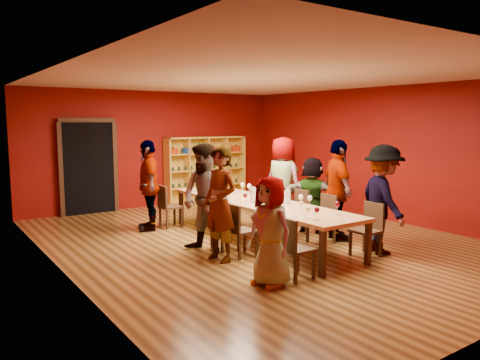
# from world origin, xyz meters

# --- Properties ---
(room_shell) EXTENTS (7.10, 9.10, 3.04)m
(room_shell) POSITION_xyz_m (0.00, 0.00, 1.50)
(room_shell) COLOR #563716
(room_shell) RESTS_ON ground
(tasting_table) EXTENTS (1.10, 4.50, 0.75)m
(tasting_table) POSITION_xyz_m (0.00, 0.00, 0.70)
(tasting_table) COLOR tan
(tasting_table) RESTS_ON ground
(doorway) EXTENTS (1.40, 0.17, 2.30)m
(doorway) POSITION_xyz_m (-1.80, 4.43, 1.12)
(doorway) COLOR black
(doorway) RESTS_ON ground
(shelving_unit) EXTENTS (2.40, 0.40, 1.80)m
(shelving_unit) POSITION_xyz_m (1.40, 4.32, 0.98)
(shelving_unit) COLOR gold
(shelving_unit) RESTS_ON ground
(chair_person_left_0) EXTENTS (0.42, 0.42, 0.89)m
(chair_person_left_0) POSITION_xyz_m (-0.91, -2.00, 0.50)
(chair_person_left_0) COLOR black
(chair_person_left_0) RESTS_ON ground
(person_left_0) EXTENTS (0.50, 0.79, 1.51)m
(person_left_0) POSITION_xyz_m (-1.32, -2.00, 0.75)
(person_left_0) COLOR tan
(person_left_0) RESTS_ON ground
(chair_person_left_1) EXTENTS (0.42, 0.42, 0.89)m
(chair_person_left_1) POSITION_xyz_m (-0.91, -0.65, 0.50)
(chair_person_left_1) COLOR black
(chair_person_left_1) RESTS_ON ground
(person_left_1) EXTENTS (0.58, 0.73, 1.84)m
(person_left_1) POSITION_xyz_m (-1.26, -0.65, 0.92)
(person_left_1) COLOR pink
(person_left_1) RESTS_ON ground
(chair_person_left_2) EXTENTS (0.42, 0.42, 0.89)m
(chair_person_left_2) POSITION_xyz_m (-0.91, -0.13, 0.50)
(chair_person_left_2) COLOR black
(chair_person_left_2) RESTS_ON ground
(person_left_2) EXTENTS (0.77, 1.02, 1.87)m
(person_left_2) POSITION_xyz_m (-1.21, -0.13, 0.93)
(person_left_2) COLOR #D48E8E
(person_left_2) RESTS_ON ground
(chair_person_left_4) EXTENTS (0.42, 0.42, 0.89)m
(chair_person_left_4) POSITION_xyz_m (-0.91, 1.99, 0.50)
(chair_person_left_4) COLOR black
(chair_person_left_4) RESTS_ON ground
(person_left_4) EXTENTS (0.81, 1.18, 1.85)m
(person_left_4) POSITION_xyz_m (-1.32, 1.99, 0.93)
(person_left_4) COLOR #45464A
(person_left_4) RESTS_ON ground
(chair_person_right_0) EXTENTS (0.42, 0.42, 0.89)m
(chair_person_right_0) POSITION_xyz_m (0.91, -1.83, 0.50)
(chair_person_right_0) COLOR black
(chair_person_right_0) RESTS_ON ground
(person_right_0) EXTENTS (0.94, 1.29, 1.84)m
(person_right_0) POSITION_xyz_m (1.24, -1.83, 0.92)
(person_right_0) COLOR #121633
(person_right_0) RESTS_ON ground
(chair_person_right_1) EXTENTS (0.42, 0.42, 0.89)m
(chair_person_right_1) POSITION_xyz_m (0.91, -0.80, 0.50)
(chair_person_right_1) COLOR black
(chair_person_right_1) RESTS_ON ground
(person_right_1) EXTENTS (0.92, 1.22, 1.89)m
(person_right_1) POSITION_xyz_m (1.24, -0.80, 0.95)
(person_right_1) COLOR beige
(person_right_1) RESTS_ON ground
(chair_person_right_2) EXTENTS (0.42, 0.42, 0.89)m
(chair_person_right_2) POSITION_xyz_m (0.91, -0.06, 0.50)
(chair_person_right_2) COLOR black
(chair_person_right_2) RESTS_ON ground
(person_right_2) EXTENTS (0.92, 1.46, 1.52)m
(person_right_2) POSITION_xyz_m (1.30, -0.06, 0.76)
(person_right_2) COLOR #5D7BC0
(person_right_2) RESTS_ON ground
(chair_person_right_3) EXTENTS (0.42, 0.42, 0.89)m
(chair_person_right_3) POSITION_xyz_m (0.91, 0.88, 0.50)
(chair_person_right_3) COLOR black
(chair_person_right_3) RESTS_ON ground
(person_right_3) EXTENTS (0.64, 0.99, 1.89)m
(person_right_3) POSITION_xyz_m (1.31, 0.88, 0.94)
(person_right_3) COLOR #5F8DC5
(person_right_3) RESTS_ON ground
(wine_glass_0) EXTENTS (0.09, 0.09, 0.21)m
(wine_glass_0) POSITION_xyz_m (0.29, -0.84, 0.91)
(wine_glass_0) COLOR silver
(wine_glass_0) RESTS_ON tasting_table
(wine_glass_1) EXTENTS (0.09, 0.09, 0.21)m
(wine_glass_1) POSITION_xyz_m (0.28, 1.76, 0.90)
(wine_glass_1) COLOR silver
(wine_glass_1) RESTS_ON tasting_table
(wine_glass_2) EXTENTS (0.07, 0.07, 0.18)m
(wine_glass_2) POSITION_xyz_m (0.27, -0.12, 0.88)
(wine_glass_2) COLOR silver
(wine_glass_2) RESTS_ON tasting_table
(wine_glass_3) EXTENTS (0.08, 0.08, 0.20)m
(wine_glass_3) POSITION_xyz_m (-0.37, -0.90, 0.89)
(wine_glass_3) COLOR silver
(wine_glass_3) RESTS_ON tasting_table
(wine_glass_4) EXTENTS (0.09, 0.09, 0.21)m
(wine_glass_4) POSITION_xyz_m (0.13, 0.27, 0.90)
(wine_glass_4) COLOR silver
(wine_glass_4) RESTS_ON tasting_table
(wine_glass_5) EXTENTS (0.07, 0.07, 0.18)m
(wine_glass_5) POSITION_xyz_m (-0.28, 0.06, 0.88)
(wine_glass_5) COLOR silver
(wine_glass_5) RESTS_ON tasting_table
(wine_glass_6) EXTENTS (0.09, 0.09, 0.22)m
(wine_glass_6) POSITION_xyz_m (0.27, -1.71, 0.91)
(wine_glass_6) COLOR silver
(wine_glass_6) RESTS_ON tasting_table
(wine_glass_7) EXTENTS (0.07, 0.07, 0.18)m
(wine_glass_7) POSITION_xyz_m (-0.34, 0.91, 0.88)
(wine_glass_7) COLOR silver
(wine_glass_7) RESTS_ON tasting_table
(wine_glass_8) EXTENTS (0.08, 0.08, 0.19)m
(wine_glass_8) POSITION_xyz_m (-0.35, -0.06, 0.89)
(wine_glass_8) COLOR silver
(wine_glass_8) RESTS_ON tasting_table
(wine_glass_9) EXTENTS (0.09, 0.09, 0.21)m
(wine_glass_9) POSITION_xyz_m (-0.32, 0.88, 0.91)
(wine_glass_9) COLOR silver
(wine_glass_9) RESTS_ON tasting_table
(wine_glass_10) EXTENTS (0.07, 0.07, 0.18)m
(wine_glass_10) POSITION_xyz_m (-0.33, 1.92, 0.88)
(wine_glass_10) COLOR silver
(wine_glass_10) RESTS_ON tasting_table
(wine_glass_11) EXTENTS (0.08, 0.08, 0.19)m
(wine_glass_11) POSITION_xyz_m (-0.09, -0.40, 0.89)
(wine_glass_11) COLOR silver
(wine_glass_11) RESTS_ON tasting_table
(wine_glass_12) EXTENTS (0.08, 0.08, 0.19)m
(wine_glass_12) POSITION_xyz_m (0.33, 0.00, 0.89)
(wine_glass_12) COLOR silver
(wine_glass_12) RESTS_ON tasting_table
(wine_glass_13) EXTENTS (0.07, 0.07, 0.18)m
(wine_glass_13) POSITION_xyz_m (-0.30, -1.65, 0.88)
(wine_glass_13) COLOR silver
(wine_glass_13) RESTS_ON tasting_table
(wine_glass_14) EXTENTS (0.08, 0.08, 0.20)m
(wine_glass_14) POSITION_xyz_m (-0.28, -1.82, 0.90)
(wine_glass_14) COLOR silver
(wine_glass_14) RESTS_ON tasting_table
(wine_glass_15) EXTENTS (0.07, 0.07, 0.19)m
(wine_glass_15) POSITION_xyz_m (-0.09, 1.26, 0.88)
(wine_glass_15) COLOR silver
(wine_glass_15) RESTS_ON tasting_table
(wine_glass_16) EXTENTS (0.07, 0.07, 0.18)m
(wine_glass_16) POSITION_xyz_m (-0.04, -1.21, 0.88)
(wine_glass_16) COLOR silver
(wine_glass_16) RESTS_ON tasting_table
(wine_glass_17) EXTENTS (0.08, 0.08, 0.21)m
(wine_glass_17) POSITION_xyz_m (0.35, 1.90, 0.90)
(wine_glass_17) COLOR silver
(wine_glass_17) RESTS_ON tasting_table
(wine_glass_18) EXTENTS (0.08, 0.08, 0.21)m
(wine_glass_18) POSITION_xyz_m (0.35, -0.99, 0.90)
(wine_glass_18) COLOR silver
(wine_glass_18) RESTS_ON tasting_table
(wine_glass_19) EXTENTS (0.09, 0.09, 0.21)m
(wine_glass_19) POSITION_xyz_m (-0.35, 1.68, 0.91)
(wine_glass_19) COLOR silver
(wine_glass_19) RESTS_ON tasting_table
(wine_glass_20) EXTENTS (0.09, 0.09, 0.22)m
(wine_glass_20) POSITION_xyz_m (0.32, 0.99, 0.91)
(wine_glass_20) COLOR silver
(wine_glass_20) RESTS_ON tasting_table
(wine_glass_21) EXTENTS (0.09, 0.09, 0.22)m
(wine_glass_21) POSITION_xyz_m (0.34, 0.77, 0.91)
(wine_glass_21) COLOR silver
(wine_glass_21) RESTS_ON tasting_table
(spittoon_bowl) EXTENTS (0.29, 0.29, 0.16)m
(spittoon_bowl) POSITION_xyz_m (0.20, -0.01, 0.82)
(spittoon_bowl) COLOR silver
(spittoon_bowl) RESTS_ON tasting_table
(carafe_a) EXTENTS (0.15, 0.15, 0.29)m
(carafe_a) POSITION_xyz_m (-0.16, -0.03, 0.88)
(carafe_a) COLOR silver
(carafe_a) RESTS_ON tasting_table
(carafe_b) EXTENTS (0.14, 0.14, 0.29)m
(carafe_b) POSITION_xyz_m (0.24, -0.53, 0.88)
(carafe_b) COLOR silver
(carafe_b) RESTS_ON tasting_table
(wine_bottle) EXTENTS (0.10, 0.10, 0.31)m
(wine_bottle) POSITION_xyz_m (0.15, 1.64, 0.87)
(wine_bottle) COLOR #143817
(wine_bottle) RESTS_ON tasting_table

